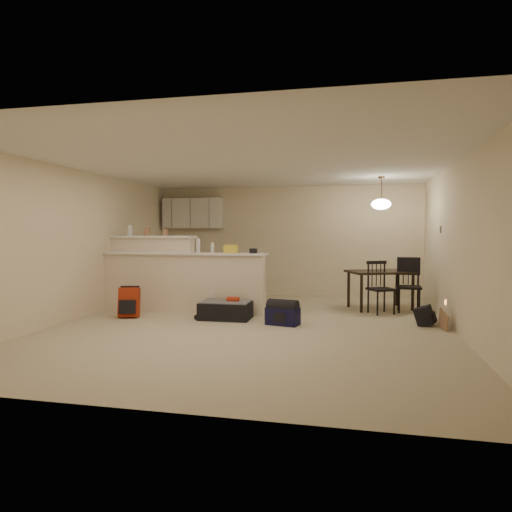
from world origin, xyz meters
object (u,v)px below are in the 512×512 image
(pendant_lamp, at_px, (381,204))
(dining_chair_near, at_px, (381,288))
(dining_table, at_px, (380,275))
(black_daypack, at_px, (425,316))
(dining_chair_far, at_px, (409,286))
(navy_duffel, at_px, (283,316))
(red_backpack, at_px, (129,303))
(suitcase, at_px, (226,311))

(pendant_lamp, distance_m, dining_chair_near, 1.61)
(dining_table, height_order, black_daypack, dining_table)
(dining_chair_far, distance_m, navy_duffel, 2.64)
(black_daypack, bearing_deg, dining_chair_far, 22.00)
(pendant_lamp, xyz_separation_m, red_backpack, (-4.24, -1.79, -1.74))
(dining_table, height_order, dining_chair_near, dining_chair_near)
(dining_chair_near, distance_m, red_backpack, 4.42)
(dining_chair_near, distance_m, black_daypack, 1.13)
(dining_chair_far, relative_size, suitcase, 1.16)
(red_backpack, bearing_deg, pendant_lamp, 7.70)
(dining_table, distance_m, black_daypack, 1.62)
(dining_chair_far, bearing_deg, pendant_lamp, 155.79)
(dining_chair_near, xyz_separation_m, black_daypack, (0.61, -0.89, -0.32))
(dining_table, distance_m, dining_chair_far, 0.57)
(dining_chair_far, bearing_deg, navy_duffel, -139.56)
(dining_table, xyz_separation_m, pendant_lamp, (0.00, -0.00, 1.35))
(suitcase, distance_m, red_backpack, 1.68)
(pendant_lamp, relative_size, black_daypack, 1.90)
(suitcase, xyz_separation_m, black_daypack, (3.19, 0.18, 0.00))
(pendant_lamp, relative_size, dining_chair_near, 0.66)
(black_daypack, bearing_deg, navy_duffel, 117.96)
(dining_chair_near, bearing_deg, dining_table, 60.57)
(dining_chair_near, xyz_separation_m, navy_duffel, (-1.56, -1.33, -0.33))
(red_backpack, bearing_deg, suitcase, -8.35)
(navy_duffel, relative_size, black_daypack, 1.54)
(dining_chair_near, height_order, navy_duffel, dining_chair_near)
(dining_table, relative_size, dining_chair_near, 1.46)
(pendant_lamp, bearing_deg, black_daypack, -66.65)
(suitcase, bearing_deg, dining_table, 30.68)
(suitcase, relative_size, red_backpack, 1.67)
(dining_chair_far, relative_size, red_backpack, 1.93)
(dining_chair_far, xyz_separation_m, navy_duffel, (-2.06, -1.61, -0.35))
(navy_duffel, distance_m, black_daypack, 2.22)
(navy_duffel, bearing_deg, dining_chair_near, 53.31)
(pendant_lamp, height_order, black_daypack, pendant_lamp)
(red_backpack, distance_m, navy_duffel, 2.68)
(pendant_lamp, xyz_separation_m, navy_duffel, (-1.56, -1.86, -1.85))
(red_backpack, relative_size, navy_duffel, 1.00)
(dining_chair_near, height_order, red_backpack, dining_chair_near)
(dining_table, distance_m, red_backpack, 4.62)
(pendant_lamp, height_order, dining_chair_far, pendant_lamp)
(dining_chair_far, distance_m, suitcase, 3.37)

